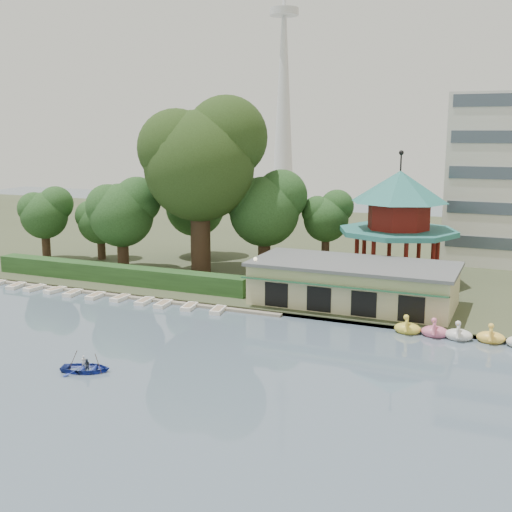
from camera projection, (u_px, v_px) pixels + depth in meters
The scene contains 14 objects.
ground_plane at pixel (124, 374), 43.31m from camera, with size 220.00×220.00×0.00m, color slate.
shore at pixel (338, 245), 90.13m from camera, with size 220.00×70.00×0.40m, color #424930.
embankment at pixel (233, 307), 58.87m from camera, with size 220.00×0.60×0.30m, color gray.
dock at pixel (123, 295), 63.44m from camera, with size 34.00×1.60×0.24m, color gray.
boathouse at pixel (353, 283), 58.78m from camera, with size 18.60×9.39×3.90m.
pavilion at pixel (399, 216), 66.04m from camera, with size 12.40×12.40×13.50m.
broadcast_tower at pixel (284, 65), 179.15m from camera, with size 8.00×8.00×96.00m.
hedge at pixel (117, 274), 67.34m from camera, with size 30.00×2.00×1.80m, color #264C20.
lamp_post at pixel (255, 271), 59.20m from camera, with size 0.36×0.36×4.28m.
big_tree at pixel (201, 157), 69.56m from camera, with size 13.29×12.38×19.51m.
small_trees at pixel (184, 209), 75.19m from camera, with size 38.96×17.44×11.44m.
swan_boats at pixel (505, 340), 49.07m from camera, with size 15.87×2.14×1.92m.
moored_rowboats at pixel (97, 296), 62.95m from camera, with size 27.42×2.68×0.36m.
rowboat_with_passengers at pixel (85, 365), 43.62m from camera, with size 5.53×4.67×2.01m.
Camera 1 is at (24.39, -34.07, 16.22)m, focal length 45.00 mm.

